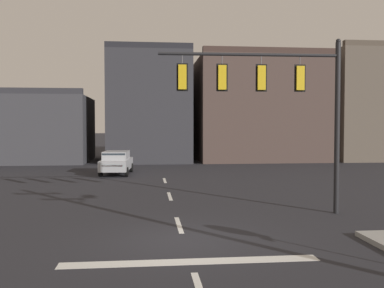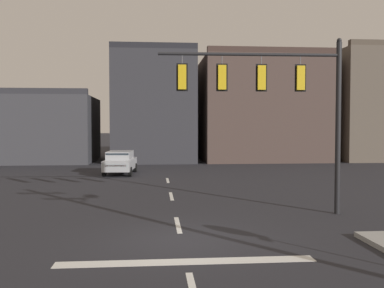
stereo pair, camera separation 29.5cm
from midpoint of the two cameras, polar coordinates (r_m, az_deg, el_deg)
name	(u,v)px [view 2 (the right image)]	position (r m, az deg, el deg)	size (l,w,h in m)	color
ground_plane	(181,240)	(12.91, -0.73, -12.58)	(400.00, 400.00, 0.00)	#232328
stop_bar_paint	(186,262)	(10.99, 0.05, -15.23)	(6.40, 0.50, 0.01)	silver
lane_centreline	(178,225)	(14.84, -1.29, -10.58)	(0.16, 26.40, 0.01)	silver
signal_mast_near_side	(276,92)	(16.57, 11.52, 6.76)	(6.87, 0.49, 6.62)	black
car_lot_nearside	(120,162)	(30.39, -9.15, -2.34)	(2.16, 4.55, 1.61)	#9EA0A5
building_row	(249,112)	(44.74, 7.71, 4.25)	(45.85, 13.03, 11.11)	#38383D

